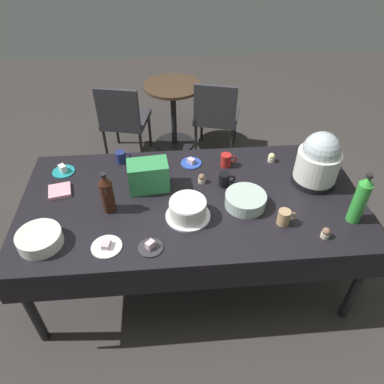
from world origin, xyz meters
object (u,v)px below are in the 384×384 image
(coffee_mug_navy, at_px, (121,157))
(round_cafe_table, at_px, (173,104))
(soda_bottle_cola, at_px, (107,194))
(maroon_chair_right, at_px, (216,114))
(coffee_mug_red, at_px, (226,160))
(cupcake_cocoa, at_px, (326,233))
(slow_cooker, at_px, (318,160))
(coffee_mug_black, at_px, (225,180))
(dessert_plate_cobalt, at_px, (191,162))
(soda_bottle_lime_soda, at_px, (360,200))
(glass_salad_bowl, at_px, (245,200))
(soda_carton, at_px, (148,176))
(potluck_table, at_px, (192,205))
(frosted_layer_cake, at_px, (188,209))
(dessert_plate_teal, at_px, (63,170))
(cupcake_rose, at_px, (271,158))
(coffee_mug_tan, at_px, (284,217))
(dessert_plate_white, at_px, (107,246))
(cupcake_mint, at_px, (202,178))
(maroon_chair_left, at_px, (123,117))
(dessert_plate_charcoal, at_px, (150,247))
(ceramic_snack_bowl, at_px, (40,239))

(coffee_mug_navy, xyz_separation_m, round_cafe_table, (0.43, 1.35, -0.30))
(soda_bottle_cola, bearing_deg, maroon_chair_right, 61.16)
(coffee_mug_red, bearing_deg, cupcake_cocoa, -57.71)
(slow_cooker, relative_size, round_cafe_table, 0.52)
(soda_bottle_cola, distance_m, coffee_mug_red, 0.89)
(soda_bottle_cola, bearing_deg, coffee_mug_black, 13.25)
(dessert_plate_cobalt, height_order, coffee_mug_navy, coffee_mug_navy)
(dessert_plate_cobalt, xyz_separation_m, soda_bottle_lime_soda, (0.93, -0.65, 0.15))
(glass_salad_bowl, relative_size, soda_bottle_cola, 0.92)
(coffee_mug_black, bearing_deg, soda_carton, 177.95)
(coffee_mug_black, bearing_deg, soda_bottle_cola, -166.75)
(potluck_table, relative_size, frosted_layer_cake, 8.00)
(dessert_plate_teal, bearing_deg, frosted_layer_cake, -31.64)
(round_cafe_table, bearing_deg, coffee_mug_navy, -107.53)
(coffee_mug_navy, bearing_deg, cupcake_rose, -4.30)
(soda_bottle_lime_soda, bearing_deg, maroon_chair_right, 107.27)
(frosted_layer_cake, height_order, coffee_mug_tan, frosted_layer_cake)
(cupcake_cocoa, distance_m, coffee_mug_navy, 1.47)
(dessert_plate_white, height_order, cupcake_mint, cupcake_mint)
(frosted_layer_cake, distance_m, dessert_plate_teal, 0.99)
(dessert_plate_cobalt, xyz_separation_m, coffee_mug_navy, (-0.50, 0.06, 0.03))
(dessert_plate_white, xyz_separation_m, maroon_chair_left, (-0.05, 1.94, -0.27))
(cupcake_mint, xyz_separation_m, soda_bottle_cola, (-0.60, -0.22, 0.10))
(potluck_table, height_order, dessert_plate_teal, dessert_plate_teal)
(cupcake_rose, bearing_deg, soda_bottle_cola, -159.59)
(coffee_mug_black, distance_m, maroon_chair_right, 1.50)
(coffee_mug_red, bearing_deg, frosted_layer_cake, -122.05)
(cupcake_mint, bearing_deg, dessert_plate_charcoal, -121.76)
(frosted_layer_cake, distance_m, maroon_chair_right, 1.82)
(frosted_layer_cake, distance_m, ceramic_snack_bowl, 0.86)
(dessert_plate_white, height_order, soda_bottle_cola, soda_bottle_cola)
(coffee_mug_tan, distance_m, round_cafe_table, 2.16)
(dessert_plate_teal, xyz_separation_m, cupcake_mint, (0.96, -0.19, 0.02))
(coffee_mug_navy, bearing_deg, ceramic_snack_bowl, -118.18)
(glass_salad_bowl, xyz_separation_m, dessert_plate_white, (-0.84, -0.28, -0.03))
(slow_cooker, xyz_separation_m, coffee_mug_red, (-0.56, 0.23, -0.13))
(frosted_layer_cake, relative_size, cupcake_rose, 4.07)
(dessert_plate_charcoal, xyz_separation_m, cupcake_mint, (0.35, 0.56, 0.02))
(frosted_layer_cake, distance_m, soda_bottle_cola, 0.50)
(dessert_plate_cobalt, height_order, coffee_mug_red, coffee_mug_red)
(dessert_plate_white, height_order, coffee_mug_red, coffee_mug_red)
(coffee_mug_black, bearing_deg, cupcake_mint, 163.19)
(potluck_table, relative_size, maroon_chair_right, 2.59)
(frosted_layer_cake, height_order, cupcake_rose, frosted_layer_cake)
(cupcake_cocoa, bearing_deg, dessert_plate_cobalt, 132.44)
(coffee_mug_tan, bearing_deg, coffee_mug_red, 112.79)
(maroon_chair_right, bearing_deg, maroon_chair_left, -179.95)
(ceramic_snack_bowl, distance_m, cupcake_rose, 1.64)
(soda_bottle_lime_soda, xyz_separation_m, maroon_chair_right, (-0.57, 1.85, -0.42))
(dessert_plate_cobalt, xyz_separation_m, coffee_mug_tan, (0.50, -0.65, 0.04))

